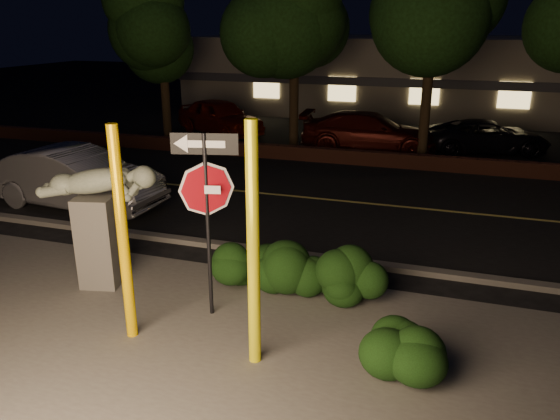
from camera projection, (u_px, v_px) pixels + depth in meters
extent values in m
plane|color=black|center=(338.00, 173.00, 18.17)|extent=(90.00, 90.00, 0.00)
cube|color=#4C4944|center=(185.00, 351.00, 8.27)|extent=(14.00, 6.00, 0.02)
cube|color=black|center=(316.00, 199.00, 15.47)|extent=(80.00, 8.00, 0.01)
cube|color=gold|center=(316.00, 198.00, 15.47)|extent=(80.00, 0.12, 0.00)
cube|color=#4C4944|center=(268.00, 251.00, 11.77)|extent=(80.00, 0.25, 0.12)
cube|color=#4A2318|center=(346.00, 157.00, 19.26)|extent=(40.00, 0.35, 0.50)
cube|color=black|center=(371.00, 134.00, 24.47)|extent=(40.00, 12.00, 0.01)
cube|color=gray|center=(395.00, 73.00, 31.02)|extent=(22.00, 10.00, 4.00)
cube|color=#333338|center=(383.00, 82.00, 26.43)|extent=(22.00, 0.20, 0.40)
cube|color=#FFD87F|center=(266.00, 86.00, 28.35)|extent=(1.40, 0.08, 1.20)
cube|color=#FFD87F|center=(342.00, 89.00, 27.19)|extent=(1.40, 0.08, 1.20)
cube|color=#FFD87F|center=(424.00, 92.00, 26.02)|extent=(1.40, 0.08, 1.20)
cube|color=#FFD87F|center=(514.00, 95.00, 24.86)|extent=(1.40, 0.08, 1.20)
cylinder|color=black|center=(165.00, 96.00, 22.59)|extent=(0.36, 0.36, 3.75)
ellipsoid|color=black|center=(159.00, 6.00, 21.46)|extent=(4.60, 4.60, 4.14)
cylinder|color=black|center=(294.00, 94.00, 21.09)|extent=(0.36, 0.36, 4.25)
cylinder|color=black|center=(426.00, 104.00, 19.31)|extent=(0.36, 0.36, 4.00)
cylinder|color=#FAC000|center=(123.00, 237.00, 8.16)|extent=(0.17, 0.17, 3.40)
cylinder|color=yellow|center=(253.00, 249.00, 7.48)|extent=(0.18, 0.18, 3.58)
cylinder|color=black|center=(208.00, 229.00, 8.85)|extent=(0.07, 0.07, 3.13)
cube|color=white|center=(206.00, 189.00, 8.64)|extent=(0.46, 0.14, 0.13)
cube|color=black|center=(204.00, 144.00, 8.40)|extent=(1.04, 0.28, 0.34)
cube|color=white|center=(204.00, 144.00, 8.40)|extent=(0.66, 0.18, 0.13)
cube|color=#4C4944|center=(100.00, 241.00, 10.16)|extent=(0.82, 0.82, 1.75)
sphere|color=gray|center=(144.00, 177.00, 9.66)|extent=(0.41, 0.41, 0.41)
ellipsoid|color=black|center=(271.00, 264.00, 9.97)|extent=(2.27, 1.33, 1.11)
ellipsoid|color=black|center=(338.00, 275.00, 9.52)|extent=(1.93, 1.48, 1.12)
ellipsoid|color=black|center=(412.00, 343.00, 7.61)|extent=(1.58, 1.14, 1.01)
imported|color=silver|center=(76.00, 178.00, 14.57)|extent=(4.95, 2.02, 1.60)
imported|color=#6D1206|center=(220.00, 117.00, 24.25)|extent=(4.90, 3.83, 1.56)
imported|color=#390B07|center=(369.00, 132.00, 20.97)|extent=(5.36, 2.55, 1.51)
imported|color=black|center=(487.00, 137.00, 20.77)|extent=(4.90, 3.18, 1.25)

